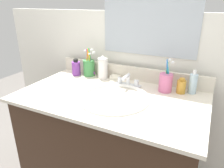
{
  "coord_description": "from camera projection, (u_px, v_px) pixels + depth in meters",
  "views": [
    {
      "loc": [
        0.48,
        -0.95,
        1.36
      ],
      "look_at": [
        0.01,
        0.0,
        0.94
      ],
      "focal_mm": 33.63,
      "sensor_mm": 36.0,
      "label": 1
    }
  ],
  "objects": [
    {
      "name": "vanity_cabinet",
      "position": [
        110.0,
        158.0,
        1.34
      ],
      "size": [
        0.99,
        0.56,
        0.85
      ],
      "primitive_type": "cube",
      "color": "#382316",
      "rests_on": "ground_plane"
    },
    {
      "name": "countertop",
      "position": [
        110.0,
        97.0,
        1.18
      ],
      "size": [
        1.04,
        0.6,
        0.02
      ],
      "primitive_type": "cube",
      "color": "beige",
      "rests_on": "vanity_cabinet"
    },
    {
      "name": "backsplash",
      "position": [
        130.0,
        73.0,
        1.4
      ],
      "size": [
        1.04,
        0.02,
        0.09
      ],
      "primitive_type": "cube",
      "color": "beige",
      "rests_on": "countertop"
    },
    {
      "name": "back_wall",
      "position": [
        132.0,
        104.0,
        1.55
      ],
      "size": [
        2.14,
        0.04,
        1.3
      ],
      "primitive_type": "cube",
      "color": "white",
      "rests_on": "ground_plane"
    },
    {
      "name": "mirror_panel",
      "position": [
        150.0,
        8.0,
        1.24
      ],
      "size": [
        0.6,
        0.01,
        0.56
      ],
      "primitive_type": "cube",
      "color": "#B2BCC6"
    },
    {
      "name": "sink_basin",
      "position": [
        114.0,
        104.0,
        1.14
      ],
      "size": [
        0.39,
        0.39,
        0.11
      ],
      "color": "white",
      "rests_on": "countertop"
    },
    {
      "name": "faucet",
      "position": [
        128.0,
        82.0,
        1.28
      ],
      "size": [
        0.16,
        0.1,
        0.08
      ],
      "color": "silver",
      "rests_on": "countertop"
    },
    {
      "name": "bottle_gel_clear",
      "position": [
        193.0,
        83.0,
        1.18
      ],
      "size": [
        0.04,
        0.04,
        0.14
      ],
      "color": "silver",
      "rests_on": "countertop"
    },
    {
      "name": "bottle_cream_purple",
      "position": [
        76.0,
        68.0,
        1.48
      ],
      "size": [
        0.06,
        0.06,
        0.12
      ],
      "color": "#7A3899",
      "rests_on": "countertop"
    },
    {
      "name": "bottle_oil_amber",
      "position": [
        181.0,
        86.0,
        1.19
      ],
      "size": [
        0.05,
        0.05,
        0.09
      ],
      "color": "gold",
      "rests_on": "countertop"
    },
    {
      "name": "bottle_lotion_white",
      "position": [
        103.0,
        68.0,
        1.41
      ],
      "size": [
        0.07,
        0.07,
        0.16
      ],
      "color": "white",
      "rests_on": "countertop"
    },
    {
      "name": "cup_pink",
      "position": [
        166.0,
        82.0,
        1.21
      ],
      "size": [
        0.08,
        0.09,
        0.19
      ],
      "color": "#D16693",
      "rests_on": "countertop"
    },
    {
      "name": "cup_green",
      "position": [
        89.0,
        67.0,
        1.47
      ],
      "size": [
        0.09,
        0.08,
        0.2
      ],
      "color": "#3F8C47",
      "rests_on": "countertop"
    },
    {
      "name": "soap_bar",
      "position": [
        115.0,
        77.0,
        1.42
      ],
      "size": [
        0.06,
        0.04,
        0.02
      ],
      "primitive_type": "cube",
      "color": "white",
      "rests_on": "countertop"
    }
  ]
}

